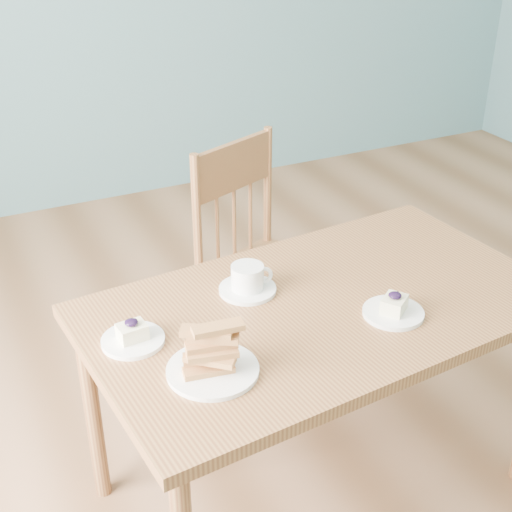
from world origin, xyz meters
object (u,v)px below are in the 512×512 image
(dining_table, at_px, (321,323))
(cheesecake_plate_near, at_px, (394,309))
(dining_chair, at_px, (261,263))
(cheesecake_plate_far, at_px, (133,337))
(biscotti_plate, at_px, (212,357))
(coffee_cup, at_px, (248,281))

(dining_table, relative_size, cheesecake_plate_near, 8.21)
(dining_chair, height_order, cheesecake_plate_far, dining_chair)
(biscotti_plate, bearing_deg, dining_table, 21.42)
(dining_table, bearing_deg, biscotti_plate, -163.59)
(dining_table, relative_size, dining_chair, 1.49)
(cheesecake_plate_near, xyz_separation_m, biscotti_plate, (-0.52, -0.02, 0.03))
(biscotti_plate, bearing_deg, dining_chair, 56.70)
(cheesecake_plate_near, distance_m, coffee_cup, 0.40)
(dining_chair, bearing_deg, dining_table, -123.45)
(dining_table, distance_m, cheesecake_plate_near, 0.21)
(dining_chair, relative_size, cheesecake_plate_far, 5.65)
(coffee_cup, relative_size, biscotti_plate, 0.73)
(cheesecake_plate_far, bearing_deg, dining_chair, 42.05)
(dining_chair, bearing_deg, cheesecake_plate_near, -111.16)
(dining_table, xyz_separation_m, cheesecake_plate_far, (-0.52, 0.05, 0.08))
(dining_chair, height_order, biscotti_plate, dining_chair)
(coffee_cup, xyz_separation_m, biscotti_plate, (-0.23, -0.29, 0.01))
(dining_table, bearing_deg, cheesecake_plate_far, 169.95)
(dining_table, distance_m, cheesecake_plate_far, 0.52)
(cheesecake_plate_far, distance_m, coffee_cup, 0.37)
(dining_chair, relative_size, coffee_cup, 5.58)
(biscotti_plate, bearing_deg, coffee_cup, 51.86)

